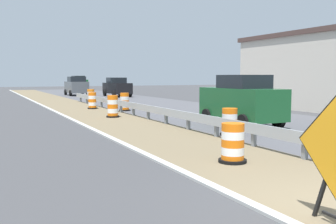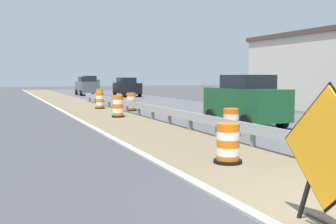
# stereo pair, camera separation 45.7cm
# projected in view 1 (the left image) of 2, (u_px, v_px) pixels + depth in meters

# --- Properties ---
(guardrail_median) EXTENTS (0.18, 50.95, 0.71)m
(guardrail_median) POSITION_uv_depth(u_px,v_px,m) (303.00, 139.00, 9.73)
(guardrail_median) COLOR #999EA3
(guardrail_median) RESTS_ON ground
(traffic_barrel_nearest) EXTENTS (0.69, 0.69, 0.96)m
(traffic_barrel_nearest) POSITION_uv_depth(u_px,v_px,m) (233.00, 145.00, 9.42)
(traffic_barrel_nearest) COLOR orange
(traffic_barrel_nearest) RESTS_ON ground
(traffic_barrel_close) EXTENTS (0.67, 0.67, 0.97)m
(traffic_barrel_close) POSITION_uv_depth(u_px,v_px,m) (230.00, 123.00, 13.76)
(traffic_barrel_close) COLOR orange
(traffic_barrel_close) RESTS_ON ground
(traffic_barrel_mid) EXTENTS (0.67, 0.67, 1.13)m
(traffic_barrel_mid) POSITION_uv_depth(u_px,v_px,m) (113.00, 107.00, 19.86)
(traffic_barrel_mid) COLOR orange
(traffic_barrel_mid) RESTS_ON ground
(traffic_barrel_far) EXTENTS (0.63, 0.63, 1.07)m
(traffic_barrel_far) POSITION_uv_depth(u_px,v_px,m) (92.00, 101.00, 25.08)
(traffic_barrel_far) COLOR orange
(traffic_barrel_far) RESTS_ON ground
(traffic_barrel_farther) EXTENTS (0.66, 0.66, 1.10)m
(traffic_barrel_farther) POSITION_uv_depth(u_px,v_px,m) (125.00, 103.00, 23.60)
(traffic_barrel_farther) COLOR orange
(traffic_barrel_farther) RESTS_ON ground
(traffic_barrel_farthest) EXTENTS (0.72, 0.72, 1.05)m
(traffic_barrel_farthest) POSITION_uv_depth(u_px,v_px,m) (91.00, 96.00, 31.80)
(traffic_barrel_farthest) COLOR orange
(traffic_barrel_farthest) RESTS_ON ground
(car_lead_near_lane) EXTENTS (1.96, 4.18, 2.15)m
(car_lead_near_lane) POSITION_uv_depth(u_px,v_px,m) (241.00, 100.00, 16.48)
(car_lead_near_lane) COLOR #195128
(car_lead_near_lane) RESTS_ON ground
(car_trailing_near_lane) EXTENTS (1.97, 4.81, 1.98)m
(car_trailing_near_lane) POSITION_uv_depth(u_px,v_px,m) (117.00, 87.00, 40.70)
(car_trailing_near_lane) COLOR black
(car_trailing_near_lane) RESTS_ON ground
(car_lead_far_lane) EXTENTS (2.09, 4.05, 2.08)m
(car_lead_far_lane) POSITION_uv_depth(u_px,v_px,m) (76.00, 86.00, 42.95)
(car_lead_far_lane) COLOR #4C5156
(car_lead_far_lane) RESTS_ON ground
(car_mid_far_lane) EXTENTS (1.97, 4.61, 2.19)m
(car_mid_far_lane) POSITION_uv_depth(u_px,v_px,m) (79.00, 83.00, 57.18)
(car_mid_far_lane) COLOR #195128
(car_mid_far_lane) RESTS_ON ground
(roadside_shop_near) EXTENTS (6.46, 11.80, 4.87)m
(roadside_shop_near) POSITION_uv_depth(u_px,v_px,m) (333.00, 71.00, 24.82)
(roadside_shop_near) COLOR beige
(roadside_shop_near) RESTS_ON ground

